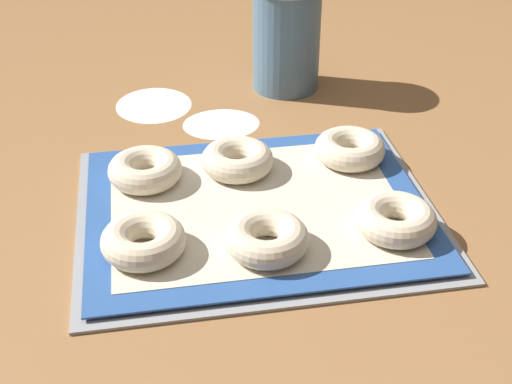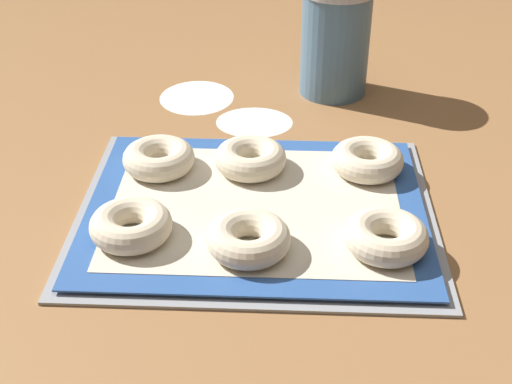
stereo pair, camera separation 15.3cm
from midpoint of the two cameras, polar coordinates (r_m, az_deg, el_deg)
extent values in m
plane|color=olive|center=(0.86, -3.94, -1.87)|extent=(2.80, 2.80, 0.00)
cube|color=#93969B|center=(0.86, -5.06, -1.59)|extent=(0.43, 0.35, 0.01)
cube|color=#2D569E|center=(0.86, -5.07, -1.31)|extent=(0.41, 0.33, 0.00)
cube|color=beige|center=(0.86, -5.08, -1.29)|extent=(0.35, 0.27, 0.00)
torus|color=beige|center=(0.80, -14.52, -4.13)|extent=(0.09, 0.09, 0.03)
torus|color=beige|center=(0.78, -4.79, -4.06)|extent=(0.09, 0.09, 0.03)
torus|color=beige|center=(0.81, 5.86, -2.52)|extent=(0.09, 0.09, 0.03)
torus|color=beige|center=(0.92, -13.65, 1.47)|extent=(0.09, 0.09, 0.03)
torus|color=beige|center=(0.92, -6.27, 2.33)|extent=(0.09, 0.09, 0.03)
torus|color=beige|center=(0.94, 2.94, 3.23)|extent=(0.09, 0.09, 0.03)
cylinder|color=slate|center=(1.14, -1.44, 11.95)|extent=(0.11, 0.11, 0.16)
ellipsoid|color=white|center=(1.06, -6.94, 5.28)|extent=(0.11, 0.10, 0.00)
ellipsoid|color=white|center=(1.14, -12.06, 6.70)|extent=(0.12, 0.13, 0.00)
camera|label=1|loc=(0.08, -95.15, -3.38)|focal=50.00mm
camera|label=2|loc=(0.08, 84.85, 3.38)|focal=50.00mm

